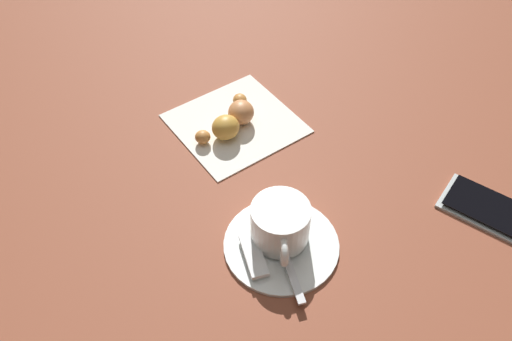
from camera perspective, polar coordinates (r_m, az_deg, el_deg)
The scene contains 8 objects.
ground_plane at distance 0.71m, azimuth -0.29°, elevation -0.01°, with size 1.80×1.80×0.00m, color brown.
saucer at distance 0.64m, azimuth 2.75°, elevation -7.86°, with size 0.14×0.14×0.01m, color white.
espresso_cup at distance 0.62m, azimuth 2.64°, elevation -5.70°, with size 0.09×0.07×0.05m.
teaspoon at distance 0.63m, azimuth 2.55°, elevation -7.43°, with size 0.13×0.05×0.01m.
sugar_packet at distance 0.62m, azimuth -0.26°, elevation -9.09°, with size 0.06×0.02×0.01m, color white.
napkin at distance 0.78m, azimuth -2.23°, elevation 5.13°, with size 0.16×0.17×0.00m, color white.
croissant at distance 0.76m, azimuth -2.57°, elevation 5.53°, with size 0.08×0.11×0.03m.
cell_phone at distance 0.73m, azimuth 24.70°, elevation -4.27°, with size 0.16×0.12×0.01m.
Camera 1 is at (0.41, -0.25, 0.53)m, focal length 37.19 mm.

